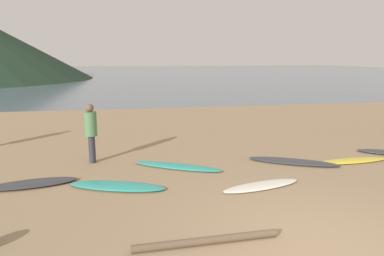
# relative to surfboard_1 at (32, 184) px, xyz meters

# --- Properties ---
(ground_plane) EXTENTS (120.00, 120.00, 0.20)m
(ground_plane) POSITION_rel_surfboard_1_xyz_m (4.95, 6.39, -0.15)
(ground_plane) COLOR #997C5B
(ground_plane) RESTS_ON ground
(ocean_water) EXTENTS (140.00, 100.00, 0.01)m
(ocean_water) POSITION_rel_surfboard_1_xyz_m (4.95, 61.67, -0.05)
(ocean_water) COLOR slate
(ocean_water) RESTS_ON ground
(surfboard_1) EXTENTS (1.98, 0.91, 0.10)m
(surfboard_1) POSITION_rel_surfboard_1_xyz_m (0.00, 0.00, 0.00)
(surfboard_1) COLOR #333338
(surfboard_1) RESTS_ON ground
(surfboard_2) EXTENTS (2.23, 1.29, 0.09)m
(surfboard_2) POSITION_rel_surfboard_1_xyz_m (1.87, -0.49, -0.00)
(surfboard_2) COLOR teal
(surfboard_2) RESTS_ON ground
(surfboard_3) EXTENTS (2.31, 1.58, 0.08)m
(surfboard_3) POSITION_rel_surfboard_1_xyz_m (3.36, 0.67, -0.01)
(surfboard_3) COLOR teal
(surfboard_3) RESTS_ON ground
(surfboard_4) EXTENTS (1.97, 0.89, 0.07)m
(surfboard_4) POSITION_rel_surfboard_1_xyz_m (4.98, -1.04, -0.01)
(surfboard_4) COLOR silver
(surfboard_4) RESTS_ON ground
(surfboard_5) EXTENTS (2.35, 1.62, 0.10)m
(surfboard_5) POSITION_rel_surfboard_1_xyz_m (6.48, 0.48, -0.00)
(surfboard_5) COLOR #333338
(surfboard_5) RESTS_ON ground
(surfboard_6) EXTENTS (2.17, 0.57, 0.08)m
(surfboard_6) POSITION_rel_surfboard_1_xyz_m (8.13, 0.29, -0.01)
(surfboard_6) COLOR yellow
(surfboard_6) RESTS_ON ground
(person_2) EXTENTS (0.32, 0.32, 1.60)m
(person_2) POSITION_rel_surfboard_1_xyz_m (1.18, 1.55, 0.90)
(person_2) COLOR #2D2D38
(person_2) RESTS_ON ground
(driftwood_log) EXTENTS (2.27, 0.20, 0.12)m
(driftwood_log) POSITION_rel_surfboard_1_xyz_m (3.24, -3.14, 0.01)
(driftwood_log) COLOR brown
(driftwood_log) RESTS_ON ground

